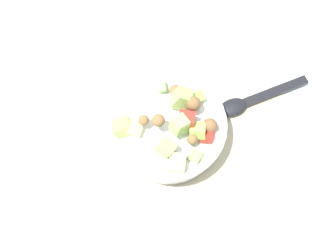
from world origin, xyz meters
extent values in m
plane|color=silver|center=(0.00, 0.00, 0.00)|extent=(2.40, 2.40, 0.00)
cube|color=tan|center=(0.00, 0.00, 0.00)|extent=(0.46, 0.30, 0.01)
cylinder|color=white|center=(0.01, -0.01, 0.03)|extent=(0.20, 0.20, 0.05)
torus|color=white|center=(0.01, -0.01, 0.05)|extent=(0.21, 0.21, 0.02)
cube|color=#9EC656|center=(0.08, -0.04, 0.06)|extent=(0.04, 0.04, 0.04)
sphere|color=brown|center=(0.05, -0.03, 0.08)|extent=(0.03, 0.03, 0.03)
sphere|color=brown|center=(-0.01, 0.04, 0.07)|extent=(0.03, 0.02, 0.02)
cube|color=#E5D684|center=(0.03, 0.06, 0.06)|extent=(0.04, 0.04, 0.03)
cube|color=#93C160|center=(0.04, 0.03, 0.07)|extent=(0.04, 0.04, 0.04)
sphere|color=brown|center=(-0.04, -0.01, 0.08)|extent=(0.04, 0.04, 0.04)
cube|color=red|center=(-0.04, 0.04, 0.06)|extent=(0.03, 0.03, 0.03)
cube|color=#E5D684|center=(0.07, -0.03, 0.06)|extent=(0.04, 0.04, 0.03)
cube|color=red|center=(-0.02, 0.01, 0.08)|extent=(0.04, 0.04, 0.03)
sphere|color=brown|center=(0.03, -0.01, 0.08)|extent=(0.03, 0.03, 0.03)
cube|color=#8CB74C|center=(0.00, 0.07, 0.06)|extent=(0.03, 0.03, 0.02)
sphere|color=brown|center=(-0.03, -0.06, 0.07)|extent=(0.03, 0.03, 0.03)
cube|color=#93C160|center=(-0.03, -0.03, 0.07)|extent=(0.05, 0.04, 0.05)
cube|color=#9EC656|center=(-0.03, 0.03, 0.07)|extent=(0.04, 0.04, 0.03)
cube|color=#93C160|center=(-0.02, -0.08, 0.06)|extent=(0.03, 0.02, 0.03)
cube|color=#A3CC6B|center=(0.00, 0.01, 0.08)|extent=(0.03, 0.03, 0.04)
sphere|color=brown|center=(-0.05, 0.03, 0.07)|extent=(0.04, 0.04, 0.04)
cube|color=#8CB74C|center=(-0.06, -0.03, 0.06)|extent=(0.03, 0.03, 0.02)
ellipsoid|color=black|center=(-0.12, 0.01, 0.01)|extent=(0.06, 0.04, 0.01)
cube|color=black|center=(-0.22, 0.02, 0.01)|extent=(0.15, 0.04, 0.01)
camera|label=1|loc=(0.15, 0.24, 0.73)|focal=44.05mm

